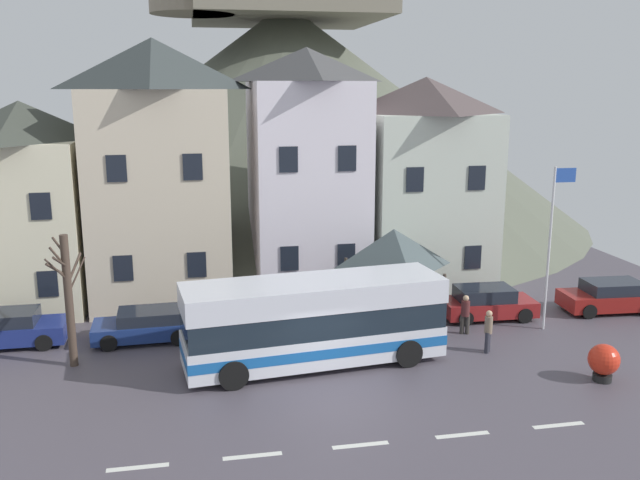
% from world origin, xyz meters
% --- Properties ---
extents(ground_plane, '(40.00, 60.00, 0.07)m').
position_xyz_m(ground_plane, '(0.00, -0.00, -0.03)').
color(ground_plane, '#4F4953').
extents(townhouse_00, '(5.11, 7.03, 9.14)m').
position_xyz_m(townhouse_00, '(-11.58, 12.48, 4.57)').
color(townhouse_00, beige).
rests_on(townhouse_00, ground_plane).
extents(townhouse_01, '(6.08, 5.12, 11.80)m').
position_xyz_m(townhouse_01, '(-5.75, 11.53, 5.90)').
color(townhouse_01, beige).
rests_on(townhouse_01, ground_plane).
extents(townhouse_02, '(5.11, 5.69, 11.49)m').
position_xyz_m(townhouse_02, '(1.06, 11.81, 5.75)').
color(townhouse_02, white).
rests_on(townhouse_02, ground_plane).
extents(townhouse_03, '(5.84, 6.06, 10.20)m').
position_xyz_m(townhouse_03, '(6.88, 12.00, 5.10)').
color(townhouse_03, beige).
rests_on(townhouse_03, ground_plane).
extents(hilltop_castle, '(42.97, 42.97, 22.10)m').
position_xyz_m(hilltop_castle, '(2.72, 30.25, 8.25)').
color(hilltop_castle, '#5B5F50').
rests_on(hilltop_castle, ground_plane).
extents(transit_bus, '(9.47, 3.61, 3.10)m').
position_xyz_m(transit_bus, '(-0.24, 2.92, 1.56)').
color(transit_bus, silver).
rests_on(transit_bus, ground_plane).
extents(bus_shelter, '(3.60, 3.60, 3.97)m').
position_xyz_m(bus_shelter, '(3.86, 6.89, 3.17)').
color(bus_shelter, '#473D33').
rests_on(bus_shelter, ground_plane).
extents(parked_car_00, '(4.01, 2.02, 1.38)m').
position_xyz_m(parked_car_00, '(7.94, 6.38, 0.67)').
color(parked_car_00, maroon).
rests_on(parked_car_00, ground_plane).
extents(parked_car_01, '(4.16, 2.16, 1.36)m').
position_xyz_m(parked_car_01, '(13.67, 6.24, 0.67)').
color(parked_car_01, maroon).
rests_on(parked_car_01, ground_plane).
extents(parked_car_02, '(4.30, 1.92, 1.35)m').
position_xyz_m(parked_car_02, '(-11.49, 6.90, 0.67)').
color(parked_car_02, navy).
rests_on(parked_car_02, ground_plane).
extents(parked_car_03, '(3.97, 2.01, 1.23)m').
position_xyz_m(parked_car_03, '(-6.29, 6.44, 0.61)').
color(parked_car_03, navy).
rests_on(parked_car_03, ground_plane).
extents(pedestrian_00, '(0.30, 0.33, 1.63)m').
position_xyz_m(pedestrian_00, '(6.34, 2.76, 0.85)').
color(pedestrian_00, '#2D2D38').
rests_on(pedestrian_00, ground_plane).
extents(pedestrian_01, '(0.37, 0.34, 1.62)m').
position_xyz_m(pedestrian_01, '(6.26, 4.74, 0.87)').
color(pedestrian_01, '#38332D').
rests_on(pedestrian_01, ground_plane).
extents(public_bench, '(1.61, 0.48, 0.87)m').
position_xyz_m(public_bench, '(4.85, 9.05, 0.47)').
color(public_bench, '#473828').
rests_on(public_bench, ground_plane).
extents(flagpole, '(0.95, 0.10, 6.69)m').
position_xyz_m(flagpole, '(9.75, 4.66, 3.90)').
color(flagpole, silver).
rests_on(flagpole, ground_plane).
extents(harbour_buoy, '(1.04, 1.04, 1.29)m').
position_xyz_m(harbour_buoy, '(9.07, -0.36, 0.72)').
color(harbour_buoy, black).
rests_on(harbour_buoy, ground_plane).
extents(bare_tree_01, '(1.19, 2.11, 4.78)m').
position_xyz_m(bare_tree_01, '(-8.70, 4.37, 2.55)').
color(bare_tree_01, '#47382D').
rests_on(bare_tree_01, ground_plane).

